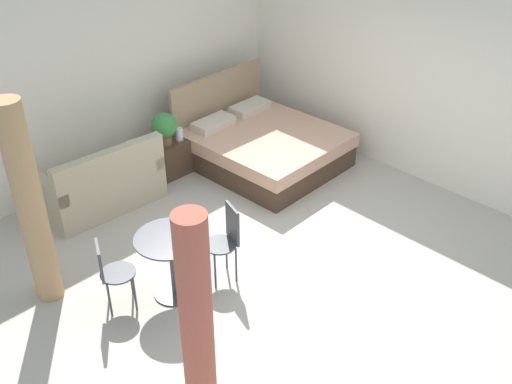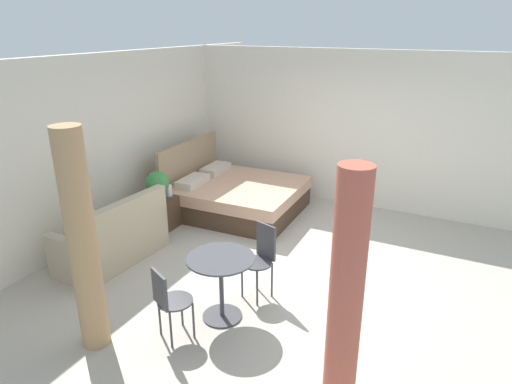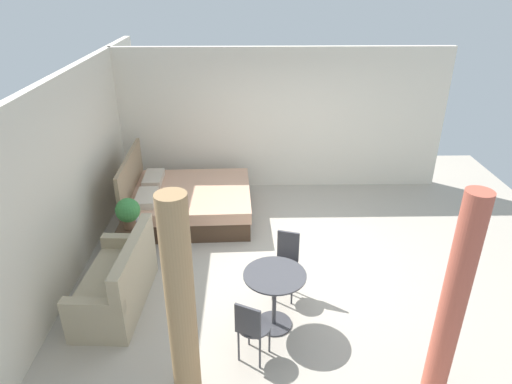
% 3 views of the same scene
% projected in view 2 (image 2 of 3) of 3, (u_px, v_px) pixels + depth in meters
% --- Properties ---
extents(ground_plane, '(8.29, 9.26, 0.02)m').
position_uv_depth(ground_plane, '(298.00, 267.00, 6.12)').
color(ground_plane, '#B2A899').
extents(wall_back, '(8.29, 0.12, 2.72)m').
position_uv_depth(wall_back, '(114.00, 143.00, 6.97)').
color(wall_back, silver).
rests_on(wall_back, ground).
extents(wall_right, '(0.12, 6.26, 2.72)m').
position_uv_depth(wall_right, '(357.00, 130.00, 7.85)').
color(wall_right, silver).
rests_on(wall_right, ground).
extents(bed, '(1.89, 2.11, 1.16)m').
position_uv_depth(bed, '(236.00, 195.00, 7.84)').
color(bed, '#473323').
rests_on(bed, ground).
extents(couch, '(1.55, 0.80, 0.93)m').
position_uv_depth(couch, '(114.00, 240.00, 6.16)').
color(couch, tan).
rests_on(couch, ground).
extents(nightstand, '(0.52, 0.37, 0.51)m').
position_uv_depth(nightstand, '(163.00, 213.00, 7.20)').
color(nightstand, '#473323').
rests_on(nightstand, ground).
extents(potted_plant, '(0.36, 0.36, 0.47)m').
position_uv_depth(potted_plant, '(157.00, 184.00, 6.93)').
color(potted_plant, brown).
rests_on(potted_plant, nightstand).
extents(vase, '(0.11, 0.11, 0.18)m').
position_uv_depth(vase, '(169.00, 191.00, 7.16)').
color(vase, silver).
rests_on(vase, nightstand).
extents(balcony_table, '(0.74, 0.74, 0.75)m').
position_uv_depth(balcony_table, '(221.00, 276.00, 4.89)').
color(balcony_table, '#3F3F44').
rests_on(balcony_table, ground).
extents(cafe_chair_near_window, '(0.49, 0.49, 0.82)m').
position_uv_depth(cafe_chair_near_window, '(168.00, 298.00, 4.54)').
color(cafe_chair_near_window, '#3F3F44').
rests_on(cafe_chair_near_window, ground).
extents(cafe_chair_near_couch, '(0.45, 0.45, 0.91)m').
position_uv_depth(cafe_chair_near_couch, '(262.00, 254.00, 5.31)').
color(cafe_chair_near_couch, '#3F3F44').
rests_on(cafe_chair_near_couch, ground).
extents(curtain_left, '(0.24, 0.24, 2.28)m').
position_uv_depth(curtain_left, '(344.00, 318.00, 3.19)').
color(curtain_left, '#C15B47').
rests_on(curtain_left, ground).
extents(curtain_right, '(0.28, 0.28, 2.28)m').
position_uv_depth(curtain_right, '(82.00, 244.00, 4.27)').
color(curtain_right, tan).
rests_on(curtain_right, ground).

